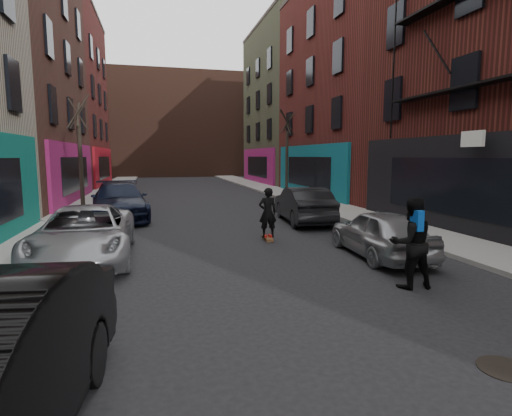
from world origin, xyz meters
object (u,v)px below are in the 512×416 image
skateboard (268,238)px  pedestrian (411,243)px  tree_left_far (80,143)px  parked_right_end (303,205)px  parked_right_far (380,233)px  manhole (506,369)px  skateboarder (268,213)px  tree_right_far (287,145)px  parked_left_far (85,234)px  parked_left_end (119,201)px

skateboard → pedestrian: size_ratio=0.42×
tree_left_far → parked_right_end: tree_left_far is taller
tree_left_far → parked_right_far: 14.77m
tree_left_far → pedestrian: tree_left_far is taller
manhole → skateboard: bearing=95.5°
skateboarder → tree_right_far: bearing=-107.8°
parked_left_far → skateboarder: bearing=13.0°
tree_right_far → parked_left_far: (-10.80, -15.59, -2.81)m
tree_left_far → parked_left_far: (1.60, -9.59, -2.66)m
tree_left_far → manhole: bearing=-65.0°
tree_right_far → manhole: (-4.58, -22.75, -3.52)m
tree_left_far → tree_right_far: size_ratio=0.96×
parked_right_far → skateboard: (-2.40, 2.86, -0.62)m
parked_right_end → skateboarder: skateboarder is taller
skateboard → skateboarder: skateboarder is taller
parked_left_far → skateboarder: 5.58m
tree_left_far → parked_right_far: tree_left_far is taller
tree_right_far → skateboard: size_ratio=8.50×
skateboard → pedestrian: 5.66m
parked_left_end → parked_left_far: bearing=-99.0°
parked_right_far → pedestrian: (-0.80, -2.49, 0.30)m
pedestrian → parked_right_far: bearing=-103.4°
parked_left_end → parked_right_end: size_ratio=1.23×
tree_left_far → manhole: (7.82, -16.75, -3.37)m
parked_left_end → parked_right_end: (7.52, -2.77, -0.06)m
tree_right_far → parked_left_end: (-10.52, -8.40, -2.72)m
parked_left_far → parked_right_end: parked_right_end is taller
tree_right_far → parked_right_end: (-3.00, -11.17, -2.78)m
skateboarder → pedestrian: size_ratio=0.86×
parked_left_far → manhole: 9.51m
parked_left_far → parked_left_end: parked_left_end is taller
parked_left_far → parked_left_end: size_ratio=0.94×
skateboard → parked_left_end: bearing=134.4°
tree_left_far → parked_left_end: bearing=-51.9°
tree_right_far → parked_right_far: 17.56m
parked_left_far → parked_left_end: 7.20m
manhole → tree_left_far: bearing=115.0°
parked_left_end → manhole: 15.55m
parked_right_far → skateboarder: bearing=-46.3°
parked_left_end → skateboard: 7.78m
parked_right_end → skateboard: 3.93m
parked_left_end → parked_right_far: size_ratio=1.42×
tree_right_far → pedestrian: tree_right_far is taller
skateboarder → manhole: 8.63m
tree_right_far → skateboard: bearing=-110.8°
tree_left_far → parked_right_end: size_ratio=1.43×
tree_left_far → parked_right_end: (9.40, -5.17, -2.63)m
pedestrian → manhole: pedestrian is taller
tree_left_far → parked_right_end: bearing=-28.8°
parked_right_far → parked_right_end: parked_right_end is taller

